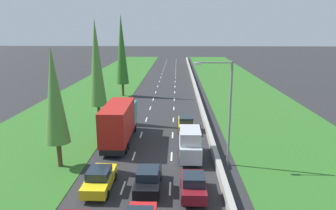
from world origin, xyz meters
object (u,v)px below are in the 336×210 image
(maroon_hatchback_right_lane, at_px, (193,185))
(silver_van_right_lane, at_px, (190,144))
(yellow_sedan_left_lane, at_px, (100,179))
(street_light_mast, at_px, (226,106))
(yellow_sedan_right_lane, at_px, (186,123))
(poplar_tree_second, at_px, (55,97))
(poplar_tree_fourth, at_px, (122,50))
(black_sedan_centre_lane, at_px, (148,179))
(poplar_tree_third, at_px, (96,63))
(red_box_truck_left_lane, at_px, (119,122))

(maroon_hatchback_right_lane, relative_size, silver_van_right_lane, 0.80)
(yellow_sedan_left_lane, distance_m, street_light_mast, 11.56)
(yellow_sedan_right_lane, relative_size, poplar_tree_second, 0.44)
(maroon_hatchback_right_lane, height_order, poplar_tree_fourth, poplar_tree_fourth)
(maroon_hatchback_right_lane, bearing_deg, yellow_sedan_right_lane, 90.49)
(black_sedan_centre_lane, distance_m, street_light_mast, 8.75)
(yellow_sedan_left_lane, relative_size, poplar_tree_third, 0.35)
(red_box_truck_left_lane, distance_m, street_light_mast, 11.71)
(poplar_tree_third, distance_m, street_light_mast, 18.73)
(poplar_tree_second, bearing_deg, poplar_tree_fourth, 88.95)
(poplar_tree_third, bearing_deg, maroon_hatchback_right_lane, -58.31)
(poplar_tree_fourth, height_order, street_light_mast, poplar_tree_fourth)
(black_sedan_centre_lane, xyz_separation_m, maroon_hatchback_right_lane, (3.25, -0.89, 0.02))
(yellow_sedan_left_lane, distance_m, yellow_sedan_right_lane, 15.58)
(silver_van_right_lane, distance_m, poplar_tree_third, 16.70)
(maroon_hatchback_right_lane, bearing_deg, poplar_tree_second, 157.65)
(poplar_tree_second, xyz_separation_m, street_light_mast, (14.02, 0.72, -0.89))
(maroon_hatchback_right_lane, xyz_separation_m, poplar_tree_second, (-11.14, 4.58, 5.29))
(yellow_sedan_right_lane, bearing_deg, street_light_mast, -72.57)
(silver_van_right_lane, bearing_deg, poplar_tree_second, -169.34)
(poplar_tree_second, height_order, street_light_mast, poplar_tree_second)
(yellow_sedan_left_lane, bearing_deg, poplar_tree_second, 138.91)
(yellow_sedan_left_lane, bearing_deg, red_box_truck_left_lane, 91.60)
(poplar_tree_third, bearing_deg, yellow_sedan_right_lane, -14.85)
(black_sedan_centre_lane, distance_m, maroon_hatchback_right_lane, 3.37)
(poplar_tree_second, bearing_deg, yellow_sedan_right_lane, 43.06)
(yellow_sedan_right_lane, xyz_separation_m, street_light_mast, (3.01, -9.57, 4.42))
(red_box_truck_left_lane, height_order, poplar_tree_fourth, poplar_tree_fourth)
(maroon_hatchback_right_lane, bearing_deg, yellow_sedan_left_lane, 173.31)
(maroon_hatchback_right_lane, relative_size, poplar_tree_third, 0.31)
(black_sedan_centre_lane, xyz_separation_m, poplar_tree_second, (-7.89, 3.69, 5.31))
(red_box_truck_left_lane, xyz_separation_m, poplar_tree_fourth, (-3.53, 22.86, 5.82))
(yellow_sedan_right_lane, xyz_separation_m, poplar_tree_third, (-10.83, 2.87, 6.60))
(red_box_truck_left_lane, bearing_deg, poplar_tree_second, -123.71)
(silver_van_right_lane, height_order, yellow_sedan_left_lane, silver_van_right_lane)
(yellow_sedan_right_lane, height_order, poplar_tree_fourth, poplar_tree_fourth)
(black_sedan_centre_lane, relative_size, yellow_sedan_right_lane, 1.00)
(red_box_truck_left_lane, distance_m, poplar_tree_third, 9.62)
(black_sedan_centre_lane, height_order, yellow_sedan_left_lane, same)
(yellow_sedan_left_lane, distance_m, poplar_tree_second, 7.83)
(yellow_sedan_left_lane, distance_m, red_box_truck_left_lane, 9.97)
(black_sedan_centre_lane, distance_m, yellow_sedan_left_lane, 3.55)
(maroon_hatchback_right_lane, relative_size, yellow_sedan_right_lane, 0.87)
(silver_van_right_lane, height_order, red_box_truck_left_lane, red_box_truck_left_lane)
(silver_van_right_lane, distance_m, street_light_mast, 4.98)
(silver_van_right_lane, xyz_separation_m, yellow_sedan_right_lane, (-0.14, 8.19, -0.59))
(maroon_hatchback_right_lane, distance_m, poplar_tree_fourth, 35.89)
(silver_van_right_lane, distance_m, red_box_truck_left_lane, 8.17)
(maroon_hatchback_right_lane, xyz_separation_m, poplar_tree_fourth, (-10.61, 33.53, 7.16))
(maroon_hatchback_right_lane, height_order, street_light_mast, street_light_mast)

